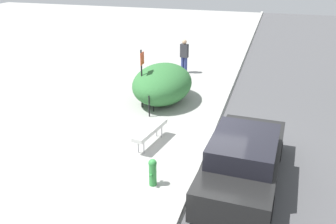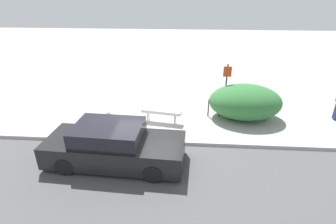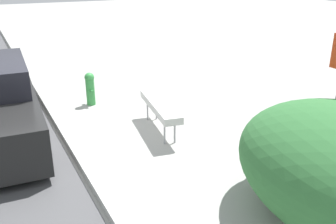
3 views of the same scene
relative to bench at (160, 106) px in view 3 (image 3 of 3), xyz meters
The scene contains 5 objects.
ground_plane 1.85m from the bench, 105.58° to the right, with size 60.00×60.00×0.00m, color #9E9E99.
curb 1.83m from the bench, 105.58° to the right, with size 60.00×0.20×0.13m.
bench is the anchor object (origin of this frame).
bike_rack 2.44m from the bench, 18.04° to the left, with size 0.55×0.05×0.83m.
fire_hydrant 2.23m from the bench, 159.61° to the right, with size 0.36×0.22×0.77m.
Camera 3 is at (6.54, -1.22, 3.00)m, focal length 40.00 mm.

